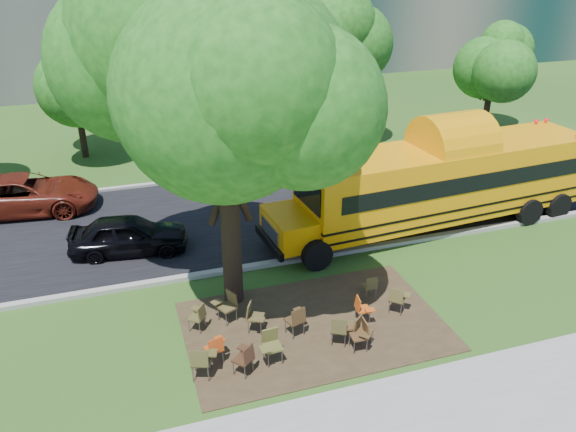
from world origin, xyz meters
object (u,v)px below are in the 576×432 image
object	(u,v)px
chair_0	(215,347)
chair_6	(360,332)
main_tree	(225,112)
chair_1	(201,360)
school_bus	(445,180)
chair_5	(362,329)
chair_9	(228,303)
chair_2	(245,356)
chair_10	(254,315)
chair_7	(398,298)
chair_8	(198,315)
chair_4	(340,328)
black_car	(129,235)
chair_13	(371,285)
chair_3	(271,343)
chair_12	(362,307)
bg_car_red	(25,194)
chair_11	(297,318)

from	to	relation	value
chair_0	chair_6	size ratio (longest dim) A/B	0.94
main_tree	chair_1	xyz separation A→B (m)	(-1.47, -3.06, -5.07)
chair_6	school_bus	bearing A→B (deg)	-42.48
chair_5	chair_9	xyz separation A→B (m)	(-3.04, 2.16, 0.03)
chair_2	chair_10	xyz separation A→B (m)	(0.62, 1.56, 0.02)
chair_0	chair_2	world-z (taller)	chair_2
chair_9	chair_5	bearing A→B (deg)	-151.05
school_bus	chair_9	xyz separation A→B (m)	(-8.86, -3.51, -1.20)
main_tree	chair_7	distance (m)	6.96
chair_6	chair_8	distance (m)	4.32
chair_4	chair_9	distance (m)	3.19
main_tree	chair_10	distance (m)	5.36
chair_0	chair_2	xyz separation A→B (m)	(0.61, -0.60, 0.02)
chair_0	chair_2	bearing A→B (deg)	-58.58
main_tree	chair_5	world-z (taller)	main_tree
chair_6	black_car	size ratio (longest dim) A/B	0.23
chair_7	chair_6	bearing A→B (deg)	-104.64
main_tree	chair_13	size ratio (longest dim) A/B	12.01
chair_3	chair_10	distance (m)	1.31
chair_2	chair_10	world-z (taller)	chair_10
chair_10	chair_9	bearing A→B (deg)	-114.52
chair_4	chair_13	world-z (taller)	chair_4
chair_5	chair_12	world-z (taller)	chair_5
school_bus	chair_5	size ratio (longest dim) A/B	14.61
chair_0	bg_car_red	distance (m)	12.29
school_bus	bg_car_red	xyz separation A→B (m)	(-14.81, 5.92, -1.01)
school_bus	chair_6	xyz separation A→B (m)	(-5.91, -5.77, -1.21)
chair_5	chair_6	distance (m)	0.14
chair_3	chair_8	xyz separation A→B (m)	(-1.49, 1.82, -0.07)
chair_1	chair_9	bearing A→B (deg)	80.60
bg_car_red	chair_10	bearing A→B (deg)	-141.35
chair_7	chair_11	distance (m)	3.02
chair_3	chair_12	world-z (taller)	chair_3
chair_2	chair_4	size ratio (longest dim) A/B	0.99
chair_6	chair_13	bearing A→B (deg)	-28.81
chair_3	chair_9	bearing A→B (deg)	-76.19
school_bus	chair_8	distance (m)	10.47
chair_2	chair_13	size ratio (longest dim) A/B	1.12
chair_1	chair_7	xyz separation A→B (m)	(5.71, 0.96, -0.04)
main_tree	chair_8	distance (m)	5.41
school_bus	bg_car_red	size ratio (longest dim) A/B	2.34
chair_10	chair_2	bearing A→B (deg)	6.48
black_car	chair_6	bearing A→B (deg)	-135.34
chair_5	chair_12	distance (m)	1.04
main_tree	chair_7	xyz separation A→B (m)	(4.23, -2.10, -5.11)
chair_0	bg_car_red	bearing A→B (deg)	101.39
chair_9	chair_2	bearing A→B (deg)	152.40
main_tree	chair_11	xyz separation A→B (m)	(1.21, -2.16, -5.08)
school_bus	main_tree	bearing A→B (deg)	-167.39
chair_5	chair_6	bearing A→B (deg)	8.52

